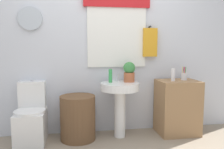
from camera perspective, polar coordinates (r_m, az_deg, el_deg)
name	(u,v)px	position (r m, az deg, el deg)	size (l,w,h in m)	color
back_wall	(103,41)	(3.32, -2.28, 8.32)	(4.40, 0.18, 2.60)	silver
toilet	(32,119)	(3.21, -19.12, -10.20)	(0.38, 0.51, 0.78)	white
laundry_hamper	(78,118)	(3.13, -8.37, -10.43)	(0.46, 0.46, 0.58)	brown
pedestal_sink	(120,96)	(3.12, 1.93, -5.34)	(0.51, 0.51, 0.74)	white
faucet	(118,78)	(3.20, 1.54, -0.84)	(0.03, 0.03, 0.10)	silver
wooden_cabinet	(177,107)	(3.41, 15.71, -7.68)	(0.54, 0.44, 0.75)	#9E754C
soap_bottle	(110,76)	(3.10, -0.40, -0.32)	(0.05, 0.05, 0.18)	green
potted_plant	(129,72)	(3.16, 4.24, 0.71)	(0.16, 0.16, 0.27)	#AD5B38
lotion_bottle	(173,75)	(3.26, 14.74, -0.05)	(0.05, 0.05, 0.17)	white
toothbrush_cup	(184,76)	(3.39, 17.25, -0.41)	(0.08, 0.08, 0.19)	silver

